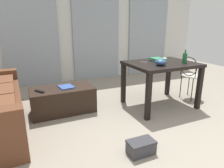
# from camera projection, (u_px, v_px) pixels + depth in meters

# --- Properties ---
(ground_plane) EXTENTS (8.92, 8.92, 0.00)m
(ground_plane) POSITION_uv_depth(u_px,v_px,m) (141.00, 107.00, 3.55)
(ground_plane) COLOR gray
(wall_back) EXTENTS (6.14, 0.10, 2.70)m
(wall_back) POSITION_uv_depth(u_px,v_px,m) (95.00, 26.00, 5.12)
(wall_back) COLOR silver
(wall_back) RESTS_ON ground
(curtains) EXTENTS (4.37, 0.03, 2.34)m
(curtains) POSITION_uv_depth(u_px,v_px,m) (97.00, 33.00, 5.10)
(curtains) COLOR #99A3AD
(curtains) RESTS_ON ground
(coffee_table) EXTENTS (1.00, 0.52, 0.41)m
(coffee_table) POSITION_uv_depth(u_px,v_px,m) (63.00, 100.00, 3.30)
(coffee_table) COLOR black
(coffee_table) RESTS_ON ground
(craft_table) EXTENTS (1.12, 0.89, 0.78)m
(craft_table) POSITION_uv_depth(u_px,v_px,m) (161.00, 69.00, 3.43)
(craft_table) COLOR black
(craft_table) RESTS_ON ground
(wire_chair) EXTENTS (0.36, 0.38, 0.83)m
(wire_chair) POSITION_uv_depth(u_px,v_px,m) (190.00, 73.00, 3.79)
(wire_chair) COLOR silver
(wire_chair) RESTS_ON ground
(bottle_near) EXTENTS (0.07, 0.07, 0.22)m
(bottle_near) POSITION_uv_depth(u_px,v_px,m) (185.00, 58.00, 3.32)
(bottle_near) COLOR #195B2D
(bottle_near) RESTS_ON craft_table
(bowl) EXTENTS (0.17, 0.17, 0.10)m
(bowl) POSITION_uv_depth(u_px,v_px,m) (161.00, 62.00, 3.14)
(bowl) COLOR #2D4C7A
(bowl) RESTS_ON craft_table
(book_stack) EXTENTS (0.23, 0.31, 0.06)m
(book_stack) POSITION_uv_depth(u_px,v_px,m) (158.00, 60.00, 3.48)
(book_stack) COLOR #2D7F56
(book_stack) RESTS_ON craft_table
(tv_remote_on_table) EXTENTS (0.13, 0.18, 0.02)m
(tv_remote_on_table) POSITION_uv_depth(u_px,v_px,m) (165.00, 59.00, 3.70)
(tv_remote_on_table) COLOR #B7B7B2
(tv_remote_on_table) RESTS_ON craft_table
(scissors) EXTENTS (0.10, 0.08, 0.00)m
(scissors) POSITION_uv_depth(u_px,v_px,m) (143.00, 62.00, 3.44)
(scissors) COLOR #9EA0A5
(scissors) RESTS_ON craft_table
(tv_remote_primary) EXTENTS (0.13, 0.18, 0.02)m
(tv_remote_primary) POSITION_uv_depth(u_px,v_px,m) (39.00, 91.00, 3.06)
(tv_remote_primary) COLOR black
(tv_remote_primary) RESTS_ON coffee_table
(magazine) EXTENTS (0.25, 0.29, 0.02)m
(magazine) POSITION_uv_depth(u_px,v_px,m) (66.00, 87.00, 3.28)
(magazine) COLOR #33519E
(magazine) RESTS_ON coffee_table
(shoebox) EXTENTS (0.31, 0.19, 0.16)m
(shoebox) POSITION_uv_depth(u_px,v_px,m) (141.00, 147.00, 2.25)
(shoebox) COLOR #38383D
(shoebox) RESTS_ON ground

